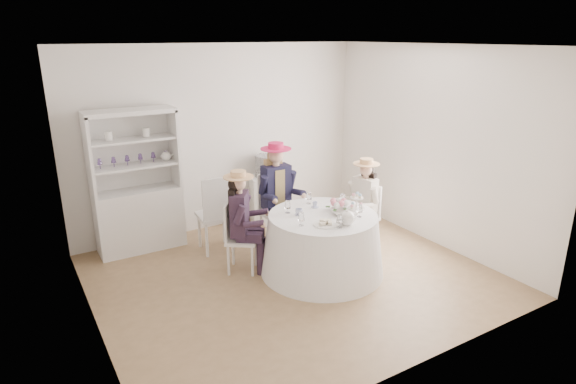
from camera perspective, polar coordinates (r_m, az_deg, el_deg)
ground at (r=5.98m, az=0.50°, el=-9.87°), size 4.50×4.50×0.00m
ceiling at (r=5.28m, az=0.59°, el=16.98°), size 4.50×4.50×0.00m
wall_back at (r=7.20m, az=-7.88°, el=6.32°), size 4.50×0.00×4.50m
wall_front at (r=4.00m, az=15.78°, el=-3.96°), size 4.50×0.00×4.50m
wall_left at (r=4.75m, az=-23.26°, el=-1.26°), size 0.00×4.50×4.50m
wall_right at (r=6.89m, az=16.75°, el=5.17°), size 0.00×4.50×4.50m
tea_table at (r=5.93m, az=4.08°, el=-6.13°), size 1.51×1.51×0.75m
hutch at (r=6.76m, az=-17.35°, el=-1.05°), size 1.18×0.57×1.91m
side_table at (r=7.50m, az=-2.58°, el=-0.83°), size 0.59×0.59×0.74m
hatbox at (r=7.34m, az=-2.64°, el=3.12°), size 0.42×0.42×0.33m
guest_left at (r=5.83m, az=-5.54°, el=-2.82°), size 0.55×0.53×1.29m
guest_mid at (r=6.50m, az=-1.32°, el=0.39°), size 0.52×0.55×1.45m
guest_right at (r=6.59m, az=8.96°, el=-0.70°), size 0.50×0.47×1.25m
spare_chair at (r=6.44m, az=-8.49°, el=-2.34°), size 0.48×0.48×1.07m
teacup_a at (r=5.75m, az=1.31°, el=-2.41°), size 0.09×0.09×0.07m
teacup_b at (r=6.01m, az=3.22°, el=-1.55°), size 0.09×0.09×0.06m
teacup_c at (r=6.00m, az=6.12°, el=-1.67°), size 0.10×0.10×0.06m
flower_bowl at (r=5.80m, az=6.12°, el=-2.40°), size 0.27×0.27×0.05m
flower_arrangement at (r=5.88m, az=5.93°, el=-1.37°), size 0.21×0.21×0.08m
table_teapot at (r=5.49m, az=7.00°, el=-3.08°), size 0.25×0.18×0.18m
sandwich_plate at (r=5.48m, az=4.46°, el=-3.75°), size 0.28×0.28×0.06m
cupcake_stand at (r=6.00m, az=8.13°, el=-1.31°), size 0.21×0.21×0.20m
stemware_set at (r=5.76m, az=4.18°, el=-2.01°), size 0.89×0.93×0.15m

